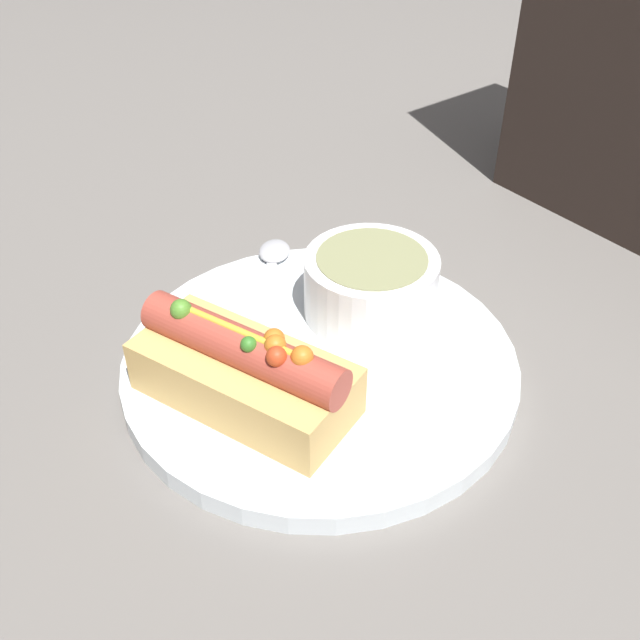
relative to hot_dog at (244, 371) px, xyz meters
name	(u,v)px	position (x,y,z in m)	size (l,w,h in m)	color
ground_plane	(320,372)	(-0.01, 0.07, -0.04)	(4.00, 4.00, 0.00)	slate
dinner_plate	(320,364)	(-0.01, 0.07, -0.04)	(0.29, 0.29, 0.02)	white
hot_dog	(244,371)	(0.00, 0.00, 0.00)	(0.17, 0.12, 0.07)	#DBAD60
soup_bowl	(371,283)	(-0.02, 0.13, 0.00)	(0.10, 0.10, 0.05)	white
spoon	(271,267)	(-0.12, 0.10, -0.02)	(0.13, 0.11, 0.01)	#B7B7BC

